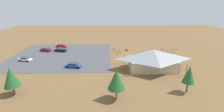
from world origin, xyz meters
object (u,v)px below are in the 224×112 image
at_px(bike_pavilion, 153,58).
at_px(bicycle_yellow_yard_front, 117,53).
at_px(car_blue_by_curb, 73,65).
at_px(visitor_at_bikes, 164,53).
at_px(lot_sign, 114,49).
at_px(car_black_front_row, 60,50).
at_px(pine_center, 189,75).
at_px(trash_bin, 127,50).
at_px(bicycle_white_mid_cluster, 162,49).
at_px(bicycle_purple_back_row, 175,50).
at_px(bicycle_silver_front_row, 163,50).
at_px(car_red_back_corner, 61,46).
at_px(bicycle_blue_yard_center, 119,51).
at_px(pine_midwest, 11,77).
at_px(visitor_crossing_yard, 149,55).
at_px(car_white_far_end, 25,59).
at_px(bicycle_orange_trailside, 171,52).
at_px(bicycle_yellow_by_bin, 172,49).
at_px(bicycle_red_near_sign, 126,50).
at_px(car_maroon_aisle_side, 46,49).
at_px(bicycle_green_yard_right, 167,52).
at_px(bicycle_black_near_porch, 158,58).
at_px(bicycle_purple_yard_left, 113,51).
at_px(pine_far_west, 116,79).

height_order(bike_pavilion, bicycle_yellow_yard_front, bike_pavilion).
distance_m(car_blue_by_curb, visitor_at_bikes, 32.31).
xyz_separation_m(lot_sign, car_black_front_row, (21.15, -2.35, -0.68)).
bearing_deg(pine_center, trash_bin, -73.56).
bearing_deg(lot_sign, bicycle_white_mid_cluster, -169.20).
bearing_deg(bicycle_purple_back_row, lot_sign, 4.55).
xyz_separation_m(bicycle_silver_front_row, car_red_back_corner, (41.86, -7.03, 0.33)).
bearing_deg(bicycle_blue_yard_center, visitor_at_bikes, 159.17).
xyz_separation_m(lot_sign, pine_midwest, (22.29, 29.18, 2.70)).
bearing_deg(car_blue_by_curb, bicycle_yellow_yard_front, -136.10).
xyz_separation_m(car_blue_by_curb, visitor_crossing_yard, (-24.79, -8.28, 0.18)).
relative_size(car_white_far_end, car_red_back_corner, 0.98).
relative_size(bike_pavilion, lot_sign, 7.20).
xyz_separation_m(bicycle_orange_trailside, visitor_crossing_yard, (9.94, 5.20, 0.54)).
xyz_separation_m(bicycle_purple_back_row, car_red_back_corner, (46.84, -6.66, 0.38)).
distance_m(bicycle_white_mid_cluster, bicycle_yellow_by_bin, 3.93).
bearing_deg(bicycle_red_near_sign, pine_midwest, 49.52).
height_order(bicycle_yellow_by_bin, car_maroon_aisle_side, car_maroon_aisle_side).
bearing_deg(bicycle_green_yard_right, bicycle_yellow_yard_front, 0.49).
bearing_deg(bicycle_green_yard_right, pine_center, 78.46).
distance_m(lot_sign, car_white_far_end, 31.02).
height_order(bicycle_black_near_porch, bicycle_yellow_by_bin, bicycle_yellow_by_bin).
xyz_separation_m(bike_pavilion, bicycle_blue_yard_center, (8.28, -18.17, -2.98)).
height_order(bicycle_orange_trailside, visitor_crossing_yard, visitor_crossing_yard).
distance_m(bicycle_orange_trailside, visitor_crossing_yard, 11.23).
bearing_deg(bicycle_blue_yard_center, bicycle_yellow_by_bin, -174.07).
bearing_deg(car_maroon_aisle_side, bicycle_white_mid_cluster, -178.75).
relative_size(bicycle_red_near_sign, bicycle_purple_back_row, 0.92).
xyz_separation_m(car_blue_by_curb, car_red_back_corner, (9.63, -23.10, -0.03)).
bearing_deg(bicycle_yellow_by_bin, bicycle_red_near_sign, 4.44).
bearing_deg(bicycle_purple_yard_left, bicycle_purple_back_row, -178.87).
xyz_separation_m(bicycle_yellow_yard_front, car_black_front_row, (22.11, -3.62, 0.36)).
height_order(pine_center, bicycle_purple_back_row, pine_center).
height_order(bicycle_yellow_yard_front, car_black_front_row, car_black_front_row).
bearing_deg(bicycle_purple_back_row, bicycle_purple_yard_left, 1.13).
height_order(car_white_far_end, car_red_back_corner, car_red_back_corner).
distance_m(bicycle_white_mid_cluster, visitor_at_bikes, 8.37).
bearing_deg(bicycle_green_yard_right, pine_far_west, 55.16).
distance_m(bicycle_green_yard_right, bicycle_yellow_by_bin, 6.30).
bearing_deg(bike_pavilion, bicycle_yellow_yard_front, -57.97).
relative_size(pine_far_west, pine_center, 1.05).
xyz_separation_m(pine_midwest, bicycle_black_near_porch, (-36.95, -21.60, -3.77)).
height_order(trash_bin, bicycle_yellow_yard_front, trash_bin).
distance_m(pine_midwest, car_white_far_end, 22.47).
relative_size(pine_center, bicycle_black_near_porch, 3.78).
relative_size(bicycle_black_near_porch, car_blue_by_curb, 0.33).
relative_size(bicycle_yellow_yard_front, bicycle_yellow_by_bin, 0.87).
bearing_deg(bicycle_orange_trailside, bicycle_green_yard_right, 3.24).
distance_m(car_white_far_end, visitor_crossing_yard, 41.95).
distance_m(pine_center, bicycle_blue_yard_center, 33.61).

